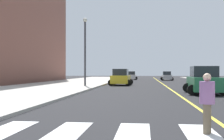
# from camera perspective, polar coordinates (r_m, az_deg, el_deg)

# --- Properties ---
(sidewalk_kerb_west) EXTENTS (10.00, 120.00, 0.15)m
(sidewalk_kerb_west) POSITION_cam_1_polar(r_m,az_deg,el_deg) (25.60, -16.36, -3.83)
(sidewalk_kerb_west) COLOR #B2ADA3
(sidewalk_kerb_west) RESTS_ON ground
(lane_divider_paint) EXTENTS (0.16, 80.00, 0.01)m
(lane_divider_paint) POSITION_cam_1_polar(r_m,az_deg,el_deg) (43.69, 9.36, -2.45)
(lane_divider_paint) COLOR yellow
(lane_divider_paint) RESTS_ON ground
(car_silver_nearest) EXTENTS (2.35, 3.76, 1.68)m
(car_silver_nearest) POSITION_cam_1_polar(r_m,az_deg,el_deg) (57.02, 10.36, -1.16)
(car_silver_nearest) COLOR #B7B7BC
(car_silver_nearest) RESTS_ON ground
(car_green_second) EXTENTS (2.93, 4.64, 2.06)m
(car_green_second) POSITION_cam_1_polar(r_m,az_deg,el_deg) (23.29, 17.11, -2.00)
(car_green_second) COLOR #236B42
(car_green_second) RESTS_ON ground
(car_white_third) EXTENTS (2.38, 3.79, 1.69)m
(car_white_third) POSITION_cam_1_polar(r_m,az_deg,el_deg) (60.52, 3.73, -1.11)
(car_white_third) COLOR silver
(car_white_third) RESTS_ON ground
(car_yellow_fourth) EXTENTS (2.85, 4.47, 1.97)m
(car_yellow_fourth) POSITION_cam_1_polar(r_m,az_deg,el_deg) (36.10, 1.68, -1.46)
(car_yellow_fourth) COLOR gold
(car_yellow_fourth) RESTS_ON ground
(pedestrian_crossing) EXTENTS (0.40, 0.40, 1.62)m
(pedestrian_crossing) POSITION_cam_1_polar(r_m,az_deg,el_deg) (8.45, 17.60, -5.53)
(pedestrian_crossing) COLOR brown
(pedestrian_crossing) RESTS_ON ground
(street_lamp) EXTENTS (0.44, 0.44, 7.22)m
(street_lamp) POSITION_cam_1_polar(r_m,az_deg,el_deg) (32.13, -5.13, 4.64)
(street_lamp) COLOR #38383D
(street_lamp) RESTS_ON sidewalk_kerb_west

